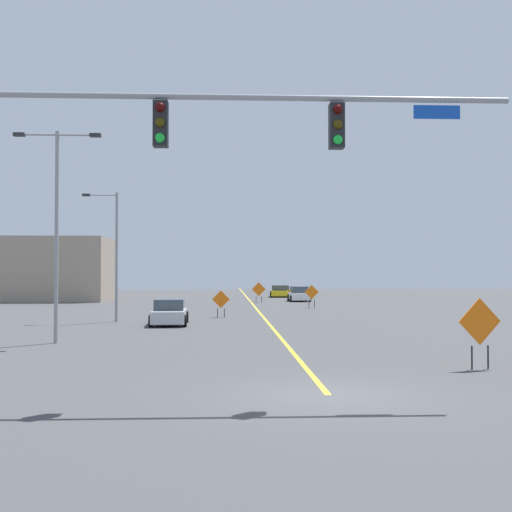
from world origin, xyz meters
TOP-DOWN VIEW (x-y plane):
  - ground at (0.00, 0.00)m, footprint 190.08×190.08m
  - road_centre_stripe at (0.00, 52.80)m, footprint 0.16×105.60m
  - traffic_signal_assembly at (-3.88, -0.01)m, footprint 12.30×0.44m
  - street_lamp_far_right at (-9.17, 11.31)m, footprint 3.47×0.24m
  - street_lamp_near_right at (-8.84, 22.49)m, footprint 2.06×0.24m
  - construction_sign_median_far at (4.42, 35.92)m, footprint 1.14×0.13m
  - construction_sign_median_near at (-2.70, 25.82)m, footprint 1.11×0.08m
  - construction_sign_right_lane at (5.05, 3.73)m, footprint 1.35×0.31m
  - construction_sign_left_shoulder at (0.74, 46.44)m, footprint 1.32×0.21m
  - car_orange_mid at (4.40, 63.09)m, footprint 2.00×3.96m
  - car_yellow_distant at (3.81, 59.82)m, footprint 2.36×4.69m
  - car_silver_near at (-5.44, 20.33)m, footprint 2.07×4.30m
  - car_white_approaching at (4.83, 48.45)m, footprint 2.03×3.83m
  - roadside_building_west at (-19.52, 50.70)m, footprint 10.52×8.23m

SIDE VIEW (x-z plane):
  - ground at x=0.00m, z-range 0.00..0.00m
  - road_centre_stripe at x=0.00m, z-range 0.00..0.01m
  - car_orange_mid at x=4.40m, z-range -0.03..1.25m
  - car_yellow_distant at x=3.81m, z-range -0.06..1.32m
  - car_silver_near at x=-5.44m, z-range -0.04..1.35m
  - car_white_approaching at x=4.83m, z-range -0.06..1.42m
  - construction_sign_median_near at x=-2.70m, z-range 0.21..1.91m
  - construction_sign_median_far at x=4.42m, z-range 0.25..2.11m
  - construction_sign_left_shoulder at x=0.74m, z-range 0.22..2.14m
  - construction_sign_right_lane at x=5.05m, z-range 0.27..2.34m
  - roadside_building_west at x=-19.52m, z-range 0.00..6.35m
  - street_lamp_near_right at x=-8.84m, z-range 0.43..7.88m
  - street_lamp_far_right at x=-9.17m, z-range 0.75..9.28m
  - traffic_signal_assembly at x=-3.88m, z-range 1.91..9.10m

